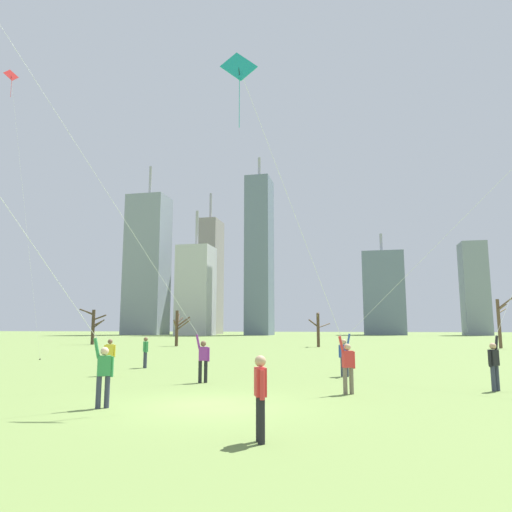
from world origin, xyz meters
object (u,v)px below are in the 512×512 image
Objects in this scene: bare_tree_rightmost at (178,327)px; bystander_watching_nearby at (145,351)px; kite_flyer_midfield_right_pink at (62,309)px; bare_tree_center at (500,321)px; kite_flyer_midfield_center_purple at (373,324)px; bystander_far_off_by_trees at (110,355)px; kite_flyer_far_back_teal at (325,303)px; kite_flyer_foreground_right_white at (124,230)px; bare_tree_far_right_edge at (318,327)px; bystander_strolling_midfield at (260,393)px; bare_tree_leftmost at (93,325)px; distant_kite_drifting_right_red at (14,106)px.

bystander_watching_nearby is at bearing -71.52° from bare_tree_rightmost.
bare_tree_center is (21.69, 42.31, 0.17)m from kite_flyer_midfield_right_pink.
kite_flyer_midfield_center_purple is 6.70× the size of bystander_far_off_by_trees.
kite_flyer_far_back_teal is 0.96× the size of kite_flyer_midfield_right_pink.
bystander_watching_nearby is at bearing 105.98° from kite_flyer_midfield_right_pink.
kite_flyer_midfield_right_pink is 9.47m from bystander_far_off_by_trees.
bare_tree_rightmost is at bearing -176.50° from bare_tree_center.
bare_tree_far_right_edge is at bearing 83.48° from kite_flyer_foreground_right_white.
kite_flyer_foreground_right_white is at bearing 134.14° from bystander_strolling_midfield.
kite_flyer_far_back_teal reaches higher than kite_flyer_midfield_center_purple.
kite_flyer_foreground_right_white reaches higher than bare_tree_leftmost.
distant_kite_drifting_right_red is at bearing 169.97° from kite_flyer_midfield_center_purple.
kite_flyer_midfield_right_pink is at bearing -144.14° from kite_flyer_far_back_teal.
bare_tree_center reaches higher than bare_tree_leftmost.
bare_tree_far_right_edge is at bearing 4.28° from bare_tree_rightmost.
bystander_far_off_by_trees is at bearing -87.16° from bystander_watching_nearby.
kite_flyer_midfield_center_purple is at bearing 78.80° from bystander_strolling_midfield.
bare_tree_leftmost is at bearing 110.40° from distant_kite_drifting_right_red.
bare_tree_far_right_edge is at bearing -2.36° from bare_tree_leftmost.
bare_tree_rightmost is (1.66, 25.86, -14.55)m from distant_kite_drifting_right_red.
bystander_strolling_midfield is (-0.79, -6.66, -2.04)m from kite_flyer_far_back_teal.
bystander_far_off_by_trees and bystander_strolling_midfield have the same top height.
bare_tree_leftmost is at bearing 129.80° from kite_flyer_far_back_teal.
kite_flyer_foreground_right_white is at bearing -150.51° from kite_flyer_midfield_center_purple.
bare_tree_far_right_edge reaches higher than bystander_watching_nearby.
kite_flyer_midfield_center_purple is 6.70× the size of bystander_strolling_midfield.
distant_kite_drifting_right_red is 35.40m from bare_tree_far_right_edge.
bystander_strolling_midfield is 0.31× the size of bare_tree_center.
kite_flyer_midfield_right_pink is at bearing -74.02° from bystander_watching_nearby.
kite_flyer_midfield_right_pink is 6.31m from bystander_strolling_midfield.
kite_flyer_far_back_teal is at bearing -84.59° from bare_tree_far_right_edge.
bystander_watching_nearby is 29.00m from bare_tree_rightmost.
bare_tree_center is at bearing 70.18° from bystander_strolling_midfield.
bystander_watching_nearby is 39.00m from bare_tree_center.
bystander_far_off_by_trees is at bearing -57.57° from bare_tree_leftmost.
kite_flyer_far_back_teal reaches higher than bystander_far_off_by_trees.
bare_tree_leftmost is (-23.89, 37.45, -3.37)m from kite_flyer_foreground_right_white.
kite_flyer_far_back_teal reaches higher than bare_tree_leftmost.
bystander_watching_nearby is 0.31× the size of bare_tree_center.
bare_tree_rightmost is at bearing 107.70° from kite_flyer_midfield_right_pink.
kite_flyer_midfield_right_pink reaches higher than bare_tree_center.
distant_kite_drifting_right_red reaches higher than kite_flyer_far_back_teal.
bare_tree_leftmost is at bearing 122.54° from kite_flyer_foreground_right_white.
bare_tree_leftmost is at bearing 125.58° from bystander_watching_nearby.
kite_flyer_far_back_teal is 40.53m from bare_tree_center.
bare_tree_rightmost is (-21.00, 29.86, -0.10)m from kite_flyer_midfield_center_purple.
kite_flyer_midfield_right_pink is 24.79m from distant_kite_drifting_right_red.
bystander_strolling_midfield is (5.74, -1.94, -1.73)m from kite_flyer_midfield_right_pink.
bare_tree_center is 34.59m from bare_tree_rightmost.
bare_tree_center is 1.32× the size of bare_tree_rightmost.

